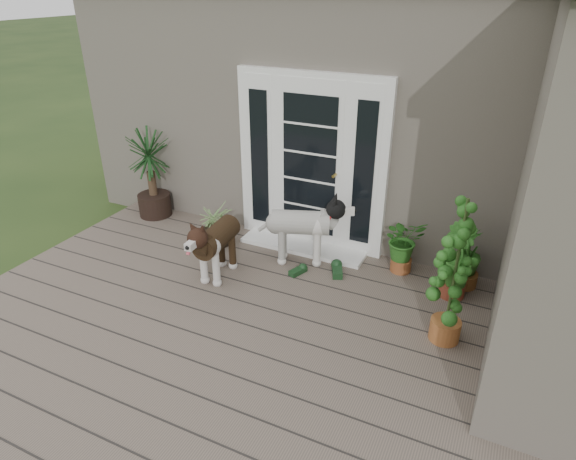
% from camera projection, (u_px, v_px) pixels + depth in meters
% --- Properties ---
extents(deck, '(6.20, 4.60, 0.12)m').
position_uv_depth(deck, '(236.00, 352.00, 4.63)').
color(deck, '#6B5B4C').
rests_on(deck, ground).
extents(house_main, '(7.40, 4.00, 3.10)m').
position_uv_depth(house_main, '(377.00, 101.00, 7.37)').
color(house_main, '#665E54').
rests_on(house_main, ground).
extents(door_unit, '(1.90, 0.14, 2.15)m').
position_uv_depth(door_unit, '(311.00, 163.00, 5.96)').
color(door_unit, white).
rests_on(door_unit, deck).
extents(door_step, '(1.60, 0.40, 0.05)m').
position_uv_depth(door_step, '(303.00, 246.00, 6.27)').
color(door_step, white).
rests_on(door_step, deck).
extents(brindle_dog, '(0.43, 0.89, 0.72)m').
position_uv_depth(brindle_dog, '(218.00, 248.00, 5.55)').
color(brindle_dog, '#362413').
rests_on(brindle_dog, deck).
extents(white_dog, '(0.99, 0.68, 0.76)m').
position_uv_depth(white_dog, '(300.00, 233.00, 5.83)').
color(white_dog, silver).
rests_on(white_dog, deck).
extents(spider_plant, '(0.62, 0.62, 0.60)m').
position_uv_depth(spider_plant, '(216.00, 222.00, 6.27)').
color(spider_plant, '#8C9F62').
rests_on(spider_plant, deck).
extents(yucca, '(1.11, 1.11, 1.26)m').
position_uv_depth(yucca, '(151.00, 174.00, 6.90)').
color(yucca, black).
rests_on(yucca, deck).
extents(herb_a, '(0.66, 0.66, 0.60)m').
position_uv_depth(herb_a, '(403.00, 248.00, 5.67)').
color(herb_a, '#2C621C').
rests_on(herb_a, deck).
extents(herb_b, '(0.59, 0.59, 0.63)m').
position_uv_depth(herb_b, '(455.00, 270.00, 5.21)').
color(herb_b, '#185016').
rests_on(herb_b, deck).
extents(herb_c, '(0.37, 0.37, 0.54)m').
position_uv_depth(herb_c, '(466.00, 264.00, 5.41)').
color(herb_c, '#195117').
rests_on(herb_c, deck).
extents(sapling, '(0.54, 0.54, 1.51)m').
position_uv_depth(sapling, '(455.00, 271.00, 4.36)').
color(sapling, '#285B1A').
rests_on(sapling, deck).
extents(clog_left, '(0.28, 0.37, 0.10)m').
position_uv_depth(clog_left, '(337.00, 270.00, 5.73)').
color(clog_left, '#153518').
rests_on(clog_left, deck).
extents(clog_right, '(0.21, 0.29, 0.08)m').
position_uv_depth(clog_right, '(298.00, 270.00, 5.73)').
color(clog_right, '#153518').
rests_on(clog_right, deck).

